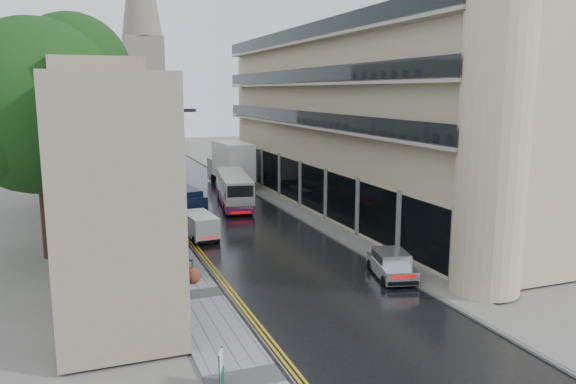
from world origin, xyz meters
TOP-DOWN VIEW (x-y plane):
  - road at (0.00, 27.50)m, footprint 9.00×85.00m
  - left_sidewalk at (-5.85, 27.50)m, footprint 2.70×85.00m
  - right_sidewalk at (5.40, 27.50)m, footprint 1.80×85.00m
  - old_shop_row at (-9.45, 30.00)m, footprint 4.50×56.00m
  - modern_block at (10.30, 26.00)m, footprint 8.00×40.00m
  - church_spire at (0.50, 82.00)m, footprint 6.40×6.40m
  - tree_near at (-12.50, 20.00)m, footprint 10.56×10.56m
  - tree_far at (-12.20, 33.00)m, footprint 9.24×9.24m
  - cream_bus at (0.00, 28.25)m, footprint 3.72×9.86m
  - white_lorry at (2.56, 37.91)m, footprint 2.93×8.58m
  - silver_hatchback at (3.06, 8.93)m, footprint 2.46×4.02m
  - white_van at (-4.12, 19.71)m, footprint 1.85×3.81m
  - navy_van at (-4.30, 24.47)m, footprint 2.67×5.29m
  - pedestrian at (-6.40, 21.35)m, footprint 0.76×0.52m
  - lamp_post_near at (-5.28, 16.84)m, footprint 0.96×0.32m
  - lamp_post_far at (-5.42, 33.50)m, footprint 1.02×0.36m
  - estate_sign at (-6.76, 2.44)m, footprint 0.32×0.66m

SIDE VIEW (x-z plane):
  - road at x=0.00m, z-range 0.00..0.02m
  - left_sidewalk at x=-5.85m, z-range 0.00..0.12m
  - right_sidewalk at x=5.40m, z-range 0.00..0.12m
  - estate_sign at x=-6.76m, z-range 0.12..1.25m
  - silver_hatchback at x=3.06m, z-range 0.02..1.42m
  - white_van at x=-4.12m, z-range 0.02..1.70m
  - pedestrian at x=-6.40m, z-range 0.12..2.12m
  - navy_van at x=-4.30m, z-range 0.02..2.60m
  - cream_bus at x=0.00m, z-range 0.02..2.65m
  - white_lorry at x=2.56m, z-range 0.02..4.47m
  - lamp_post_near at x=-5.28m, z-range 0.12..8.46m
  - lamp_post_far at x=-5.42m, z-range 0.12..9.04m
  - old_shop_row at x=-9.45m, z-range 0.00..12.00m
  - tree_far at x=-12.20m, z-range 0.00..12.46m
  - tree_near at x=-12.50m, z-range 0.00..13.89m
  - modern_block at x=10.30m, z-range 0.00..14.00m
  - church_spire at x=0.50m, z-range 0.00..40.00m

